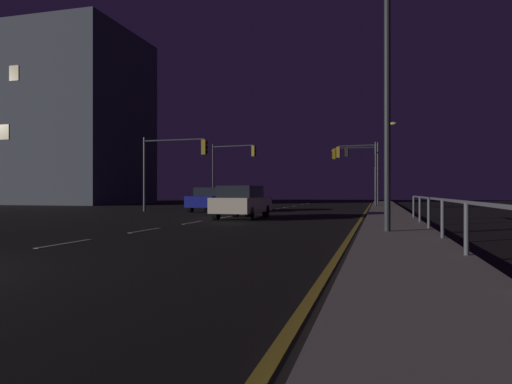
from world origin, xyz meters
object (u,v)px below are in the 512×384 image
Objects in this scene: street_lamp_corner at (388,156)px; street_lamp_median at (386,62)px; traffic_light_far_center at (173,158)px; traffic_light_far_left at (364,162)px; traffic_light_near_left at (231,162)px; car at (242,202)px; building_distant at (40,121)px; traffic_light_mid_left at (356,163)px; traffic_light_overhead_east at (358,161)px; car_oncoming at (211,199)px.

street_lamp_median reaches higher than street_lamp_corner.
street_lamp_corner is (13.67, 10.32, 0.67)m from traffic_light_far_center.
traffic_light_far_left is 12.50m from traffic_light_near_left.
street_lamp_corner is at bearing 66.81° from car.
traffic_light_far_left reaches higher than traffic_light_near_left.
car is at bearing -102.22° from traffic_light_far_left.
building_distant is (-23.98, 3.99, 5.26)m from traffic_light_near_left.
traffic_light_mid_left reaches higher than traffic_light_far_center.
traffic_light_far_center reaches higher than car.
building_distant is (-35.24, 3.40, 5.38)m from traffic_light_overhead_east.
traffic_light_overhead_east is at bearing -94.98° from traffic_light_far_left.
street_lamp_median reaches higher than traffic_light_far_left.
street_lamp_corner reaches higher than car_oncoming.
traffic_light_far_left is 0.26× the size of building_distant.
street_lamp_corner is 0.78× the size of street_lamp_median.
car_oncoming is 0.82× the size of traffic_light_mid_left.
traffic_light_overhead_east is 11.27m from traffic_light_near_left.
traffic_light_mid_left is at bearing 58.83° from car_oncoming.
building_distant reaches higher than car_oncoming.
traffic_light_far_left is 30.08m from street_lamp_median.
street_lamp_corner is (2.09, -6.52, 0.03)m from traffic_light_far_left.
street_lamp_median is (2.17, -28.47, 1.13)m from traffic_light_mid_left.
car is 0.82× the size of traffic_light_mid_left.
car_oncoming is 17.06m from traffic_light_mid_left.
traffic_light_far_left is (9.32, 15.90, 3.32)m from car_oncoming.
traffic_light_near_left is at bearing 117.37° from street_lamp_median.
traffic_light_near_left is at bearing 109.71° from car.
building_distant reaches higher than car.
car_oncoming is 0.90× the size of traffic_light_far_center.
street_lamp_corner is at bearing -61.16° from traffic_light_mid_left.
traffic_light_mid_left is at bearing 94.36° from street_lamp_median.
car is at bearing -103.72° from traffic_light_overhead_east.
traffic_light_far_center is 0.86× the size of traffic_light_near_left.
traffic_light_mid_left reaches higher than traffic_light_overhead_east.
traffic_light_near_left is 28.60m from street_lamp_median.
traffic_light_overhead_east is at bearing 76.28° from car.
car_oncoming is at bearing -140.59° from street_lamp_corner.
traffic_light_far_center is (-2.26, -0.94, 2.68)m from car_oncoming.
traffic_light_far_left is at bearing 85.02° from traffic_light_overhead_east.
traffic_light_far_center is at bearing -131.27° from traffic_light_overhead_east.
traffic_light_far_center is (-6.58, 6.24, 2.68)m from car.
street_lamp_median reaches higher than car_oncoming.
traffic_light_near_left reaches higher than traffic_light_far_center.
car is 22.19m from traffic_light_mid_left.
street_lamp_corner is (2.74, -4.97, 0.20)m from traffic_light_mid_left.
building_distant is at bearing 174.49° from traffic_light_overhead_east.
traffic_light_near_left is 0.25× the size of building_distant.
car_oncoming is at bearing -30.13° from building_distant.
car is at bearing -101.45° from traffic_light_mid_left.
traffic_light_near_left is at bearing -9.46° from building_distant.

